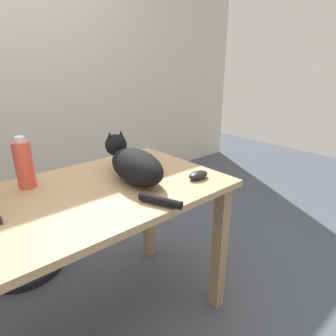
# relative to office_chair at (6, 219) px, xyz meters

# --- Properties ---
(desk) EXTENTS (1.53, 0.72, 0.75)m
(desk) POSITION_rel_office_chair_xyz_m (0.05, -0.72, 0.26)
(desk) COLOR tan
(desk) RESTS_ON ground_plane
(office_chair) EXTENTS (0.48, 0.48, 0.90)m
(office_chair) POSITION_rel_office_chair_xyz_m (0.00, 0.00, 0.00)
(office_chair) COLOR black
(office_chair) RESTS_ON ground_plane
(cat) EXTENTS (0.23, 0.61, 0.20)m
(cat) POSITION_rel_office_chair_xyz_m (0.44, -0.74, 0.45)
(cat) COLOR black
(cat) RESTS_ON desk
(computer_mouse) EXTENTS (0.11, 0.06, 0.04)m
(computer_mouse) POSITION_rel_office_chair_xyz_m (0.67, -0.93, 0.39)
(computer_mouse) COLOR black
(computer_mouse) RESTS_ON desk
(water_bottle) EXTENTS (0.07, 0.07, 0.23)m
(water_bottle) POSITION_rel_office_chair_xyz_m (0.04, -0.50, 0.47)
(water_bottle) COLOR #D84C3D
(water_bottle) RESTS_ON desk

